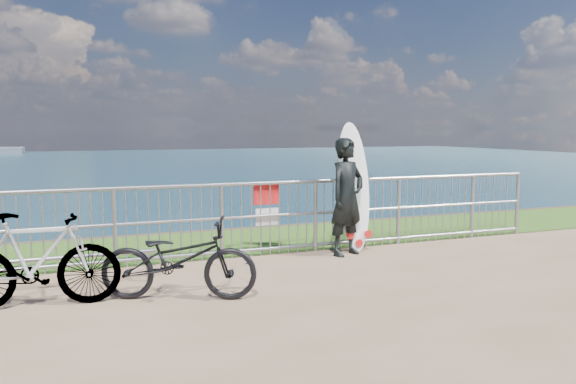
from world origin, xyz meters
name	(u,v)px	position (x,y,z in m)	size (l,w,h in m)	color
grass_strip	(235,242)	(0.00, 2.70, 0.01)	(120.00, 120.00, 0.00)	#295116
railing	(256,218)	(0.02, 1.60, 0.58)	(10.06, 0.10, 1.13)	#909398
surfer	(347,197)	(1.34, 1.20, 0.89)	(0.65, 0.42, 1.77)	black
surfboard	(354,191)	(1.58, 1.44, 0.93)	(0.57, 0.51, 2.03)	white
bicycle_near	(179,259)	(-1.44, -0.12, 0.46)	(0.61, 1.75, 0.92)	black
bicycle_far	(36,260)	(-2.91, 0.12, 0.52)	(0.49, 1.73, 1.04)	black
bike_rack	(70,261)	(-2.58, 0.75, 0.34)	(2.00, 0.05, 0.41)	#909398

